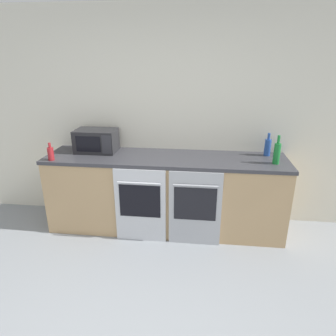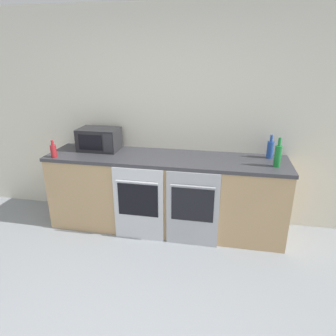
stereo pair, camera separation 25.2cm
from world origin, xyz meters
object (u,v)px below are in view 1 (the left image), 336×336
(bottle_blue, at_px, (268,147))
(bottle_green, at_px, (277,153))
(oven_right, at_px, (195,209))
(bottle_red, at_px, (51,153))
(oven_left, at_px, (140,206))
(microwave, at_px, (96,141))

(bottle_blue, bearing_deg, bottle_green, -81.91)
(oven_right, distance_m, bottle_green, 1.07)
(bottle_red, bearing_deg, oven_left, -4.47)
(bottle_red, bearing_deg, microwave, 43.36)
(microwave, distance_m, bottle_blue, 2.05)
(microwave, relative_size, bottle_blue, 1.81)
(bottle_green, relative_size, bottle_red, 1.57)
(oven_left, xyz_separation_m, oven_right, (0.61, 0.00, 0.00))
(bottle_blue, bearing_deg, oven_left, -159.64)
(bottle_blue, bearing_deg, bottle_red, -169.58)
(oven_right, relative_size, bottle_red, 4.37)
(microwave, xyz_separation_m, bottle_red, (-0.40, -0.38, -0.06))
(microwave, height_order, bottle_green, bottle_green)
(oven_left, bearing_deg, bottle_red, 175.53)
(bottle_green, xyz_separation_m, bottle_red, (-2.49, -0.16, -0.04))
(bottle_blue, relative_size, bottle_green, 0.85)
(microwave, relative_size, bottle_red, 2.43)
(oven_right, xyz_separation_m, bottle_red, (-1.63, 0.08, 0.55))
(oven_left, distance_m, oven_right, 0.61)
(oven_right, distance_m, bottle_red, 1.73)
(oven_left, xyz_separation_m, bottle_red, (-1.02, 0.08, 0.55))
(bottle_blue, distance_m, bottle_red, 2.49)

